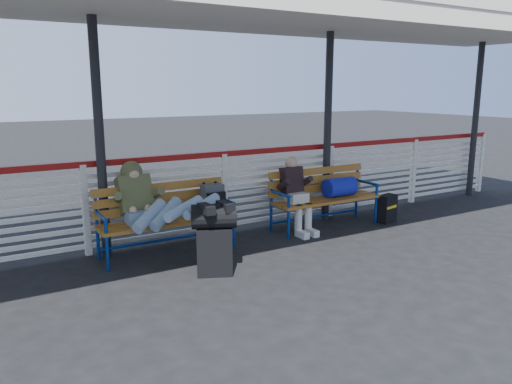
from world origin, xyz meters
TOP-DOWN VIEW (x-y plane):
  - ground at (0.00, 0.00)m, footprint 60.00×60.00m
  - fence at (0.00, 1.90)m, footprint 12.08×0.08m
  - canopy at (-0.00, 0.87)m, footprint 12.60×3.60m
  - luggage_stack at (-0.88, 0.44)m, footprint 0.58×0.47m
  - bench_left at (-0.93, 1.48)m, footprint 1.80×0.56m
  - bench_right at (1.60, 1.41)m, footprint 1.80×0.56m
  - traveler_man at (-1.22, 1.12)m, footprint 0.94×1.64m
  - companion_person at (0.95, 1.39)m, footprint 0.32×0.66m
  - suitcase_side at (2.55, 1.09)m, footprint 0.36×0.27m

SIDE VIEW (x-z plane):
  - ground at x=0.00m, z-range 0.00..0.00m
  - suitcase_side at x=2.55m, z-range 0.00..0.45m
  - luggage_stack at x=-0.88m, z-range 0.04..0.89m
  - bench_left at x=-0.93m, z-range 0.12..1.04m
  - bench_right at x=1.60m, z-range 0.12..1.04m
  - companion_person at x=0.95m, z-range 0.02..1.17m
  - fence at x=0.00m, z-range 0.04..1.28m
  - traveler_man at x=-1.22m, z-range 0.33..1.10m
  - canopy at x=0.00m, z-range 1.46..4.62m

